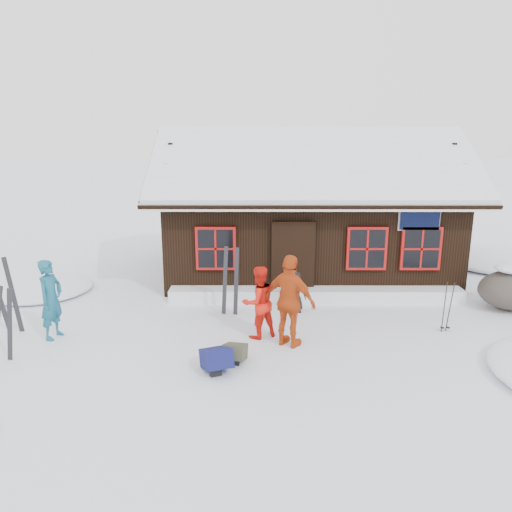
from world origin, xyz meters
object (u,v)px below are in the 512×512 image
object	(u,v)px
skier_teal	(51,299)
skier_crouched	(296,292)
skier_orange_left	(259,302)
skier_orange_right	(290,301)
backpack_blue	(216,363)
ski_pair_left	(3,325)
ski_poles	(447,308)
backpack_olive	(235,355)

from	to	relation	value
skier_teal	skier_crouched	world-z (taller)	skier_teal
skier_orange_left	skier_orange_right	xyz separation A→B (m)	(0.64, -0.45, 0.18)
skier_teal	backpack_blue	xyz separation A→B (m)	(3.60, -1.52, -0.69)
ski_pair_left	ski_poles	size ratio (longest dim) A/B	1.33
skier_teal	backpack_olive	xyz separation A→B (m)	(3.93, -1.14, -0.72)
ski_poles	backpack_blue	xyz separation A→B (m)	(-4.92, -1.89, -0.37)
skier_teal	ski_poles	bearing A→B (deg)	-72.87
skier_teal	skier_orange_left	bearing A→B (deg)	-74.67
skier_crouched	backpack_blue	distance (m)	3.54
skier_orange_right	skier_crouched	size ratio (longest dim) A/B	1.91
skier_teal	skier_crouched	size ratio (longest dim) A/B	1.70
ski_pair_left	skier_orange_left	bearing A→B (deg)	20.44
skier_teal	skier_crouched	bearing A→B (deg)	-58.78
backpack_blue	backpack_olive	bearing A→B (deg)	27.39
skier_crouched	backpack_blue	xyz separation A→B (m)	(-1.69, -3.10, -0.33)
ski_pair_left	ski_poles	world-z (taller)	ski_pair_left
skier_teal	backpack_blue	world-z (taller)	skier_teal
ski_poles	skier_crouched	bearing A→B (deg)	159.54
skier_teal	backpack_blue	distance (m)	3.97
skier_orange_right	skier_crouched	bearing A→B (deg)	-63.37
skier_orange_left	skier_teal	bearing A→B (deg)	-27.84
skier_orange_right	skier_crouched	distance (m)	2.04
skier_crouched	skier_orange_right	bearing A→B (deg)	-104.79
skier_orange_left	ski_pair_left	distance (m)	4.99
skier_orange_left	skier_crouched	world-z (taller)	skier_orange_left
skier_teal	backpack_olive	distance (m)	4.16
ski_poles	backpack_olive	distance (m)	4.85
ski_pair_left	backpack_olive	distance (m)	4.44
skier_teal	skier_orange_left	size ratio (longest dim) A/B	1.10
skier_orange_left	backpack_blue	size ratio (longest dim) A/B	2.46
skier_orange_right	ski_pair_left	size ratio (longest dim) A/B	1.23
skier_teal	backpack_blue	size ratio (longest dim) A/B	2.70
skier_crouched	ski_pair_left	size ratio (longest dim) A/B	0.64
backpack_blue	backpack_olive	xyz separation A→B (m)	(0.33, 0.38, -0.03)
skier_orange_right	skier_crouched	xyz separation A→B (m)	(0.27, 1.97, -0.46)
skier_orange_left	ski_poles	distance (m)	4.16
skier_crouched	ski_poles	world-z (taller)	ski_poles
skier_teal	ski_pair_left	world-z (taller)	skier_teal
skier_orange_left	ski_poles	xyz separation A→B (m)	(4.14, 0.32, -0.24)
skier_crouched	backpack_olive	world-z (taller)	skier_crouched
ski_poles	backpack_blue	size ratio (longest dim) A/B	1.84
ski_poles	skier_orange_left	bearing A→B (deg)	-175.64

